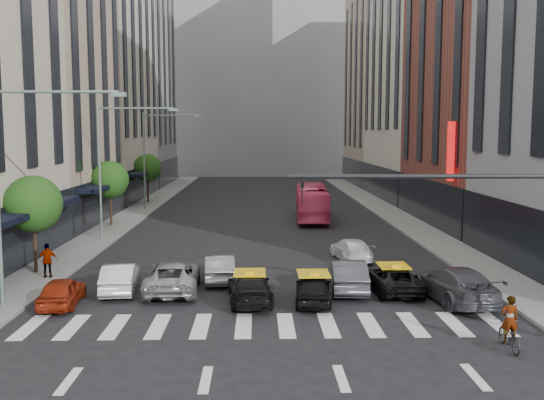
{
  "coord_description": "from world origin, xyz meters",
  "views": [
    {
      "loc": [
        -0.47,
        -20.64,
        7.2
      ],
      "look_at": [
        0.24,
        8.39,
        4.0
      ],
      "focal_mm": 40.0,
      "sensor_mm": 36.0,
      "label": 1
    }
  ],
  "objects": [
    {
      "name": "pedestrian_far",
      "position": [
        -10.77,
        8.8,
        1.0
      ],
      "size": [
        1.06,
        0.6,
        1.7
      ],
      "primitive_type": "imported",
      "rotation": [
        0.0,
        0.0,
        3.33
      ],
      "color": "gray",
      "rests_on": "sidewalk_left"
    },
    {
      "name": "car_white_front",
      "position": [
        -6.74,
        6.5,
        0.67
      ],
      "size": [
        1.85,
        4.2,
        1.34
      ],
      "primitive_type": "imported",
      "rotation": [
        0.0,
        0.0,
        3.25
      ],
      "color": "silver",
      "rests_on": "ground"
    },
    {
      "name": "motorcycle",
      "position": [
        7.93,
        -1.25,
        0.47
      ],
      "size": [
        0.66,
        1.79,
        0.93
      ],
      "primitive_type": "imported",
      "rotation": [
        0.0,
        0.0,
        3.12
      ],
      "color": "black",
      "rests_on": "ground"
    },
    {
      "name": "streetlamp_mid",
      "position": [
        -10.04,
        20.0,
        5.9
      ],
      "size": [
        5.38,
        0.25,
        9.0
      ],
      "color": "gray",
      "rests_on": "sidewalk_left"
    },
    {
      "name": "car_row2_right",
      "position": [
        4.88,
        13.29,
        0.61
      ],
      "size": [
        2.25,
        4.42,
        1.23
      ],
      "primitive_type": "imported",
      "rotation": [
        0.0,
        0.0,
        3.27
      ],
      "color": "white",
      "rests_on": "ground"
    },
    {
      "name": "rider",
      "position": [
        7.93,
        -1.25,
        1.74
      ],
      "size": [
        0.59,
        0.4,
        1.6
      ],
      "primitive_type": "imported",
      "rotation": [
        0.0,
        0.0,
        3.12
      ],
      "color": "gray",
      "rests_on": "motorcycle"
    },
    {
      "name": "car_red",
      "position": [
        -8.67,
        4.34,
        0.61
      ],
      "size": [
        1.66,
        3.67,
        1.22
      ],
      "primitive_type": "imported",
      "rotation": [
        0.0,
        0.0,
        3.2
      ],
      "color": "maroon",
      "rests_on": "ground"
    },
    {
      "name": "ground",
      "position": [
        0.0,
        0.0,
        0.0
      ],
      "size": [
        160.0,
        160.0,
        0.0
      ],
      "primitive_type": "plane",
      "color": "black",
      "rests_on": "ground"
    },
    {
      "name": "taxi_left",
      "position": [
        -0.8,
        4.68,
        0.64
      ],
      "size": [
        2.13,
        4.53,
        1.28
      ],
      "primitive_type": "imported",
      "rotation": [
        0.0,
        0.0,
        3.22
      ],
      "color": "black",
      "rests_on": "ground"
    },
    {
      "name": "car_grey_mid",
      "position": [
        3.67,
        6.47,
        0.73
      ],
      "size": [
        1.81,
        4.52,
        1.46
      ],
      "primitive_type": "imported",
      "rotation": [
        0.0,
        0.0,
        3.08
      ],
      "color": "#3D3E44",
      "rests_on": "ground"
    },
    {
      "name": "building_right_c",
      "position": [
        17.0,
        46.0,
        20.0
      ],
      "size": [
        8.0,
        20.0,
        40.0
      ],
      "primitive_type": "cube",
      "color": "beige",
      "rests_on": "ground"
    },
    {
      "name": "sidewalk_left",
      "position": [
        -11.5,
        30.0,
        0.07
      ],
      "size": [
        3.0,
        96.0,
        0.15
      ],
      "primitive_type": "cube",
      "color": "slate",
      "rests_on": "ground"
    },
    {
      "name": "liberty_sign",
      "position": [
        12.6,
        20.0,
        6.0
      ],
      "size": [
        0.3,
        0.7,
        4.0
      ],
      "color": "red",
      "rests_on": "ground"
    },
    {
      "name": "car_silver",
      "position": [
        -4.34,
        6.54,
        0.71
      ],
      "size": [
        2.6,
        5.2,
        1.41
      ],
      "primitive_type": "imported",
      "rotation": [
        0.0,
        0.0,
        3.19
      ],
      "color": "#A3A3A8",
      "rests_on": "ground"
    },
    {
      "name": "building_right_d",
      "position": [
        17.0,
        65.0,
        14.0
      ],
      "size": [
        8.0,
        18.0,
        28.0
      ],
      "primitive_type": "cube",
      "color": "tan",
      "rests_on": "ground"
    },
    {
      "name": "building_far",
      "position": [
        0.0,
        85.0,
        18.0
      ],
      "size": [
        30.0,
        10.0,
        36.0
      ],
      "primitive_type": "cube",
      "color": "gray",
      "rests_on": "ground"
    },
    {
      "name": "tree_near",
      "position": [
        -11.8,
        10.0,
        3.65
      ],
      "size": [
        2.88,
        2.88,
        4.95
      ],
      "color": "black",
      "rests_on": "sidewalk_left"
    },
    {
      "name": "streetlamp_far",
      "position": [
        -10.04,
        36.0,
        5.9
      ],
      "size": [
        5.38,
        0.25,
        9.0
      ],
      "color": "gray",
      "rests_on": "sidewalk_left"
    },
    {
      "name": "tree_mid",
      "position": [
        -11.8,
        26.0,
        3.65
      ],
      "size": [
        2.88,
        2.88,
        4.95
      ],
      "color": "black",
      "rests_on": "sidewalk_left"
    },
    {
      "name": "car_row2_left",
      "position": [
        -2.33,
        8.46,
        0.66
      ],
      "size": [
        1.71,
        4.12,
        1.33
      ],
      "primitive_type": "imported",
      "rotation": [
        0.0,
        0.0,
        3.22
      ],
      "color": "gray",
      "rests_on": "ground"
    },
    {
      "name": "building_right_b",
      "position": [
        17.0,
        27.0,
        13.0
      ],
      "size": [
        8.0,
        18.0,
        26.0
      ],
      "primitive_type": "cube",
      "color": "brown",
      "rests_on": "ground"
    },
    {
      "name": "taxi_right",
      "position": [
        5.69,
        6.2,
        0.6
      ],
      "size": [
        2.21,
        4.42,
        1.2
      ],
      "primitive_type": "imported",
      "rotation": [
        0.0,
        0.0,
        3.19
      ],
      "color": "black",
      "rests_on": "ground"
    },
    {
      "name": "bus",
      "position": [
        4.07,
        29.56,
        1.46
      ],
      "size": [
        2.99,
        10.57,
        2.91
      ],
      "primitive_type": "imported",
      "rotation": [
        0.0,
        0.0,
        3.09
      ],
      "color": "#EA446C",
      "rests_on": "ground"
    },
    {
      "name": "streetlamp_near",
      "position": [
        -10.04,
        4.0,
        5.9
      ],
      "size": [
        5.38,
        0.25,
        9.0
      ],
      "color": "gray",
      "rests_on": "sidewalk_left"
    },
    {
      "name": "building_left_c",
      "position": [
        -17.0,
        46.0,
        18.0
      ],
      "size": [
        8.0,
        20.0,
        36.0
      ],
      "primitive_type": "cube",
      "color": "beige",
      "rests_on": "ground"
    },
    {
      "name": "traffic_signal",
      "position": [
        7.69,
        -1.0,
        4.47
      ],
      "size": [
        10.1,
        0.2,
        6.0
      ],
      "color": "black",
      "rests_on": "ground"
    },
    {
      "name": "building_left_d",
      "position": [
        -17.0,
        65.0,
        15.0
      ],
      "size": [
        8.0,
        18.0,
        30.0
      ],
      "primitive_type": "cube",
      "color": "gray",
      "rests_on": "ground"
    },
    {
      "name": "tree_far",
      "position": [
        -11.8,
        42.0,
        3.65
      ],
      "size": [
        2.88,
        2.88,
        4.95
      ],
      "color": "black",
      "rests_on": "sidewalk_left"
    },
    {
      "name": "taxi_center",
      "position": [
        1.9,
        4.47,
        0.63
      ],
      "size": [
        1.79,
        3.82,
        1.27
      ],
      "primitive_type": "imported",
      "rotation": [
        0.0,
        0.0,
        3.06
      ],
      "color": "black",
      "rests_on": "ground"
    },
    {
      "name": "sidewalk_right",
      "position": [
        11.5,
        30.0,
        0.07
      ],
      "size": [
        3.0,
        96.0,
        0.15
      ],
      "primitive_type": "cube",
      "color": "slate",
      "rests_on": "ground"
    },
    {
      "name": "building_left_b",
      "position": [
        -17.0,
        28.0,
        12.0
      ],
      "size": [
        8.0,
        16.0,
        24.0
      ],
      "primitive_type": "cube",
      "color": "tan",
      "rests_on": "ground"
    },
    {
      "name": "car_grey_curb",
      "position": [
        8.01,
        4.58,
        0.76
      ],
      "size": [
        2.84,
        5.49,
        1.52
      ],
      "primitive_type": "imported",
      "rotation": [
        0.0,
        0.0,
        3.28
      ],
      "color": "#3F4147",
      "rests_on": "ground"
    }
  ]
}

